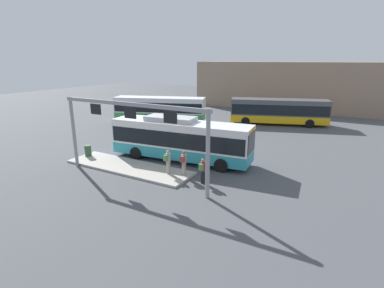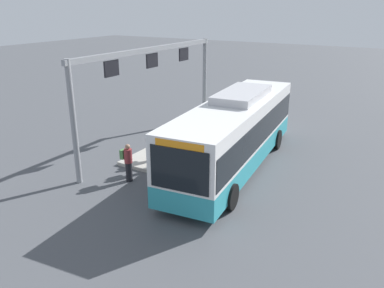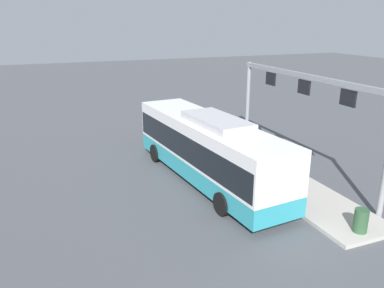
% 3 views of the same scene
% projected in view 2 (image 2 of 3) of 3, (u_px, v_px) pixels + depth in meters
% --- Properties ---
extents(ground_plane, '(120.00, 120.00, 0.00)m').
position_uv_depth(ground_plane, '(234.00, 167.00, 18.24)').
color(ground_plane, '#4C4F54').
extents(platform_curb, '(10.00, 2.80, 0.16)m').
position_uv_depth(platform_curb, '(196.00, 139.00, 21.81)').
color(platform_curb, '#B2ADA3').
rests_on(platform_curb, ground).
extents(bus_main, '(11.35, 3.62, 3.46)m').
position_uv_depth(bus_main, '(235.00, 130.00, 17.64)').
color(bus_main, teal).
rests_on(bus_main, ground).
extents(person_boarding, '(0.34, 0.52, 1.67)m').
position_uv_depth(person_boarding, '(128.00, 161.00, 16.56)').
color(person_boarding, black).
rests_on(person_boarding, ground).
extents(person_waiting_near, '(0.40, 0.57, 1.67)m').
position_uv_depth(person_waiting_near, '(163.00, 140.00, 18.66)').
color(person_waiting_near, gray).
rests_on(person_waiting_near, platform_curb).
extents(person_waiting_mid, '(0.39, 0.56, 1.67)m').
position_uv_depth(person_waiting_mid, '(155.00, 148.00, 17.64)').
color(person_waiting_mid, gray).
rests_on(person_waiting_mid, platform_curb).
extents(platform_sign_gantry, '(11.32, 0.24, 5.20)m').
position_uv_depth(platform_sign_gantry, '(153.00, 73.00, 19.83)').
color(platform_sign_gantry, gray).
rests_on(platform_sign_gantry, ground).
extents(trash_bin, '(0.52, 0.52, 0.90)m').
position_uv_depth(trash_bin, '(233.00, 113.00, 25.09)').
color(trash_bin, '#2D5133').
rests_on(trash_bin, platform_curb).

